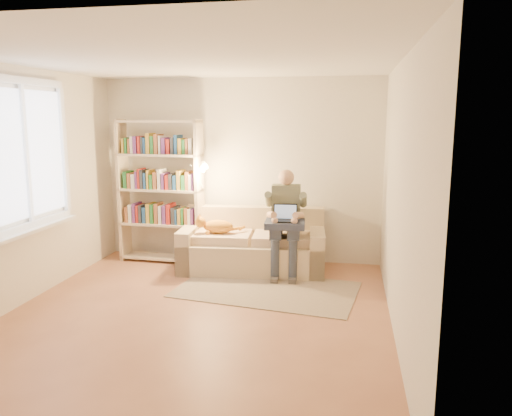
% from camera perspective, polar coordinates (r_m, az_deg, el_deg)
% --- Properties ---
extents(floor, '(4.50, 4.50, 0.00)m').
position_cam_1_polar(floor, '(5.37, -6.90, -12.18)').
color(floor, '#986045').
rests_on(floor, ground).
extents(ceiling, '(4.00, 4.50, 0.02)m').
position_cam_1_polar(ceiling, '(5.00, -7.57, 16.55)').
color(ceiling, white).
rests_on(ceiling, wall_back).
extents(wall_left, '(0.02, 4.50, 2.60)m').
position_cam_1_polar(wall_left, '(5.94, -25.93, 2.03)').
color(wall_left, silver).
rests_on(wall_left, floor).
extents(wall_right, '(0.02, 4.50, 2.60)m').
position_cam_1_polar(wall_right, '(4.81, 16.11, 0.95)').
color(wall_right, silver).
rests_on(wall_right, floor).
extents(wall_back, '(4.00, 0.02, 2.60)m').
position_cam_1_polar(wall_back, '(7.18, -1.76, 4.31)').
color(wall_back, silver).
rests_on(wall_back, floor).
extents(wall_front, '(4.00, 0.02, 2.60)m').
position_cam_1_polar(wall_front, '(3.00, -20.38, -4.76)').
color(wall_front, silver).
rests_on(wall_front, floor).
extents(window, '(0.12, 1.52, 1.69)m').
position_cam_1_polar(window, '(6.06, -24.47, 3.00)').
color(window, white).
rests_on(window, wall_left).
extents(sofa, '(1.99, 1.02, 0.82)m').
position_cam_1_polar(sofa, '(6.82, -0.38, -4.58)').
color(sofa, '#CAB48F').
rests_on(sofa, floor).
extents(person, '(0.42, 0.63, 1.38)m').
position_cam_1_polar(person, '(6.53, 3.40, -0.94)').
color(person, slate).
rests_on(person, sofa).
extents(cat, '(0.61, 0.25, 0.23)m').
position_cam_1_polar(cat, '(6.69, -4.47, -2.07)').
color(cat, '#FCA631').
rests_on(cat, sofa).
extents(blanket, '(0.54, 0.45, 0.08)m').
position_cam_1_polar(blanket, '(6.42, 3.11, -1.84)').
color(blanket, '#293048').
rests_on(blanket, person).
extents(laptop, '(0.32, 0.27, 0.27)m').
position_cam_1_polar(laptop, '(6.41, 3.12, -0.98)').
color(laptop, black).
rests_on(laptop, blanket).
extents(bookshelf, '(1.34, 0.42, 2.03)m').
position_cam_1_polar(bookshelf, '(7.18, -10.84, 2.69)').
color(bookshelf, beige).
rests_on(bookshelf, floor).
extents(rug, '(2.27, 1.54, 0.01)m').
position_cam_1_polar(rug, '(6.09, 1.24, -9.29)').
color(rug, gray).
rests_on(rug, floor).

